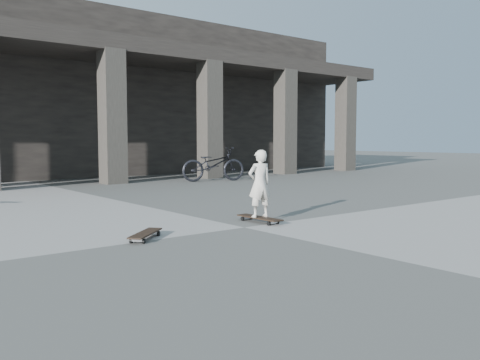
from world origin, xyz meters
TOP-DOWN VIEW (x-y plane):
  - ground at (0.00, 0.00)m, footprint 90.00×90.00m
  - colonnade at (-0.00, 13.77)m, footprint 28.00×8.82m
  - longboard at (0.48, 0.21)m, footprint 0.24×0.89m
  - skateboard_spare at (-1.60, 0.10)m, footprint 0.71×0.65m
  - child at (0.48, 0.21)m, footprint 0.43×0.33m
  - bicycle at (4.64, 7.30)m, footprint 2.18×1.28m

SIDE VIEW (x-z plane):
  - ground at x=0.00m, z-range 0.00..0.00m
  - longboard at x=0.48m, z-range 0.03..0.11m
  - skateboard_spare at x=-1.60m, z-range 0.02..0.12m
  - bicycle at x=4.64m, z-range 0.00..1.08m
  - child at x=0.48m, z-range 0.09..1.16m
  - colonnade at x=0.00m, z-range 0.03..6.03m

